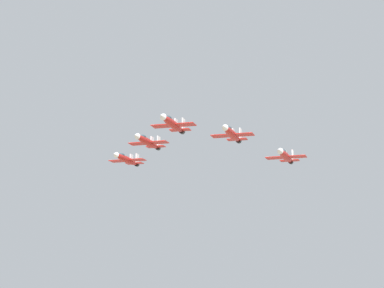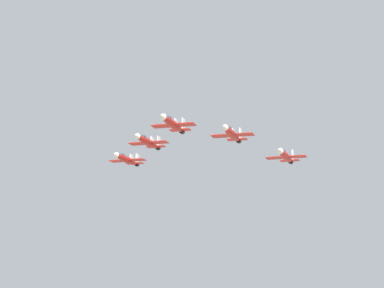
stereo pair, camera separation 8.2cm
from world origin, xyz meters
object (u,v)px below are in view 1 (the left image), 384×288
object	(u,v)px
jet_left_outer	(286,156)
jet_lead	(173,124)
jet_left_wingman	(232,134)
jet_right_wingman	(148,142)
jet_right_outer	(126,159)

from	to	relation	value
jet_left_outer	jet_lead	bearing A→B (deg)	-39.25
jet_left_wingman	jet_right_wingman	size ratio (longest dim) A/B	1.04
jet_left_outer	jet_right_outer	bearing A→B (deg)	-88.89
jet_left_wingman	jet_left_outer	world-z (taller)	jet_left_wingman
jet_lead	jet_left_wingman	distance (m)	18.24
jet_lead	jet_left_outer	world-z (taller)	jet_lead
jet_left_outer	jet_right_outer	xyz separation A→B (m)	(9.48, 46.27, 1.68)
jet_right_wingman	jet_left_outer	xyz separation A→B (m)	(6.50, -37.49, -3.38)
jet_lead	jet_right_wingman	xyz separation A→B (m)	(15.98, 8.78, -0.94)
jet_right_wingman	jet_left_outer	world-z (taller)	jet_right_wingman
jet_lead	jet_left_outer	size ratio (longest dim) A/B	1.00
jet_left_wingman	jet_left_outer	bearing A→B (deg)	138.88
jet_left_outer	jet_right_outer	world-z (taller)	jet_right_outer
jet_lead	jet_left_wingman	size ratio (longest dim) A/B	0.98
jet_lead	jet_left_wingman	xyz separation A→B (m)	(11.24, -14.36, -0.30)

